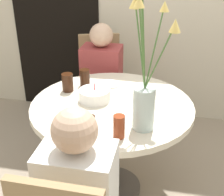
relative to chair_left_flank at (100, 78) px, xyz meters
The scene contains 13 objects.
ground_plane 1.05m from the chair_left_flank, 71.73° to the right, with size 16.00×16.00×0.00m, color gray.
doorway_panel 0.83m from the chair_left_flank, 146.05° to the left, with size 0.90×0.01×2.05m.
dining_table 0.91m from the chair_left_flank, 71.73° to the right, with size 1.08×1.08×0.73m.
chair_left_flank is the anchor object (origin of this frame).
birthday_cake 0.89m from the chair_left_flank, 79.19° to the right, with size 0.21×0.21×0.12m.
flower_vase 1.31m from the chair_left_flank, 65.16° to the right, with size 0.26×0.29×0.79m.
side_plate 0.64m from the chair_left_flank, 70.30° to the right, with size 0.16×0.16×0.01m.
drink_glass_0 1.33m from the chair_left_flank, 72.18° to the right, with size 0.06×0.06×0.13m.
drink_glass_1 0.78m from the chair_left_flank, 95.02° to the right, with size 0.08×0.08×0.13m.
drink_glass_2 1.32m from the chair_left_flank, 79.20° to the right, with size 0.06×0.06×0.13m.
drink_glass_3 1.12m from the chair_left_flank, 61.56° to the right, with size 0.07×0.07×0.11m.
drink_glass_4 0.67m from the chair_left_flank, 87.21° to the right, with size 0.07×0.07×0.12m.
person_boy 0.16m from the chair_left_flank, 71.73° to the right, with size 0.34×0.24×1.09m.
Camera 1 is at (0.36, -1.79, 1.69)m, focal length 50.00 mm.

